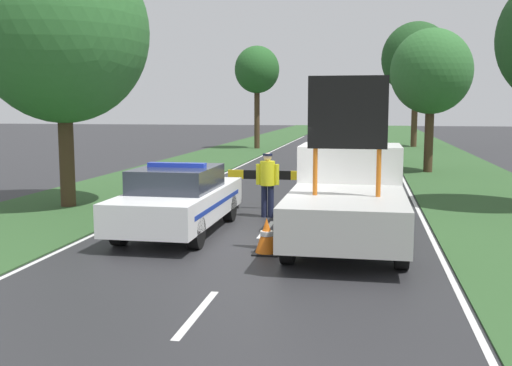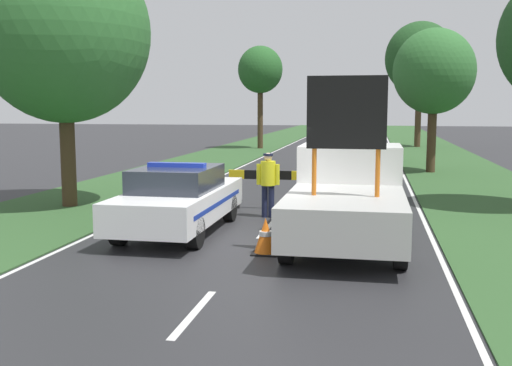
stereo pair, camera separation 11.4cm
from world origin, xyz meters
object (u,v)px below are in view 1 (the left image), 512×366
Objects in this scene: queued_car_wagon_maroon at (359,153)px; roadside_tree_near_left at (431,72)px; road_barrier at (275,178)px; work_truck at (348,195)px; pedestrian_civilian at (310,178)px; queued_car_suv_grey at (353,166)px; roadside_tree_mid_right at (416,59)px; traffic_cone_centre_front at (199,202)px; police_officer at (268,179)px; traffic_cone_near_police at (267,236)px; roadside_tree_near_right at (257,70)px; queued_car_sedan_black at (362,147)px; roadside_tree_far_left at (62,32)px; police_car at (179,199)px.

queued_car_wagon_maroon is 4.68m from roadside_tree_near_left.
road_barrier is at bearing -115.95° from roadside_tree_near_left.
work_truck is 3.18m from pedestrian_civilian.
roadside_tree_mid_right reaches higher than queued_car_suv_grey.
police_officer is at bearing -15.78° from traffic_cone_centre_front.
traffic_cone_centre_front is 13.98m from roadside_tree_near_left.
work_truck is at bearing 42.35° from traffic_cone_near_police.
road_barrier is 0.60× the size of queued_car_suv_grey.
queued_car_sedan_black is at bearing -45.48° from roadside_tree_near_right.
queued_car_sedan_black reaches higher than traffic_cone_near_police.
road_barrier is 12.32m from roadside_tree_near_left.
road_barrier is at bearing 6.29° from roadside_tree_far_left.
police_officer is at bearing 99.13° from traffic_cone_near_police.
traffic_cone_centre_front is 17.88m from queued_car_sedan_black.
roadside_tree_near_left is at bearing -52.96° from roadside_tree_near_right.
queued_car_wagon_maroon is at bearing -61.37° from roadside_tree_near_right.
road_barrier is 1.20m from police_officer.
police_car is 2.93× the size of police_officer.
police_car is 3.84m from road_barrier.
road_barrier is 0.43× the size of roadside_tree_near_left.
roadside_tree_far_left is at bearing 33.53° from queued_car_suv_grey.
work_truck reaches higher than traffic_cone_centre_front.
work_truck reaches higher than queued_car_wagon_maroon.
pedestrian_civilian is at bearing 79.38° from queued_car_suv_grey.
roadside_tree_near_right is at bearing 107.07° from road_barrier.
work_truck is at bearing -75.68° from roadside_tree_near_right.
roadside_tree_near_left is at bearing -92.11° from roadside_tree_mid_right.
roadside_tree_near_right reaches higher than queued_car_sedan_black.
traffic_cone_near_police is at bearing -32.60° from police_car.
roadside_tree_mid_right is (5.19, 32.70, 5.86)m from traffic_cone_near_police.
police_officer is at bearing -48.49° from work_truck.
pedestrian_civilian is (1.04, -0.69, 0.08)m from road_barrier.
roadside_tree_near_left is 0.71× the size of roadside_tree_mid_right.
roadside_tree_near_left is at bearing -101.46° from work_truck.
queued_car_sedan_black is (3.94, 20.16, -0.07)m from police_car.
roadside_tree_far_left reaches higher than traffic_cone_near_police.
traffic_cone_near_police is 5.17m from traffic_cone_centre_front.
police_officer reaches higher than queued_car_suv_grey.
road_barrier is (1.70, 3.44, 0.12)m from police_car.
pedestrian_civilian is (1.06, 0.50, -0.02)m from police_officer.
roadside_tree_far_left is (-8.18, -17.38, 4.24)m from queued_car_sedan_black.
police_officer is 6.18m from queued_car_suv_grey.
police_officer reaches higher than queued_car_sedan_black.
pedestrian_civilian is at bearing 84.53° from queued_car_wagon_maroon.
queued_car_wagon_maroon is at bearing -91.11° from queued_car_suv_grey.
queued_car_suv_grey is at bearing 89.04° from queued_car_sedan_black.
queued_car_wagon_maroon is (3.87, 14.47, 0.02)m from police_car.
road_barrier is 0.58× the size of queued_car_sedan_black.
police_officer reaches higher than traffic_cone_centre_front.
police_car is 2.87m from traffic_cone_near_police.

